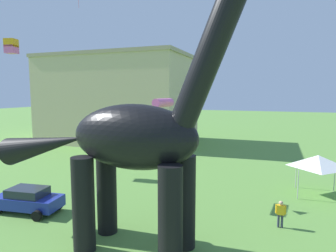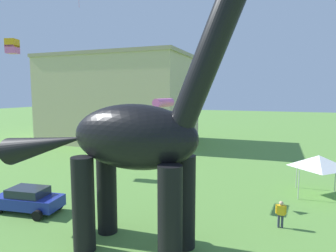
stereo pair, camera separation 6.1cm
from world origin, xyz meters
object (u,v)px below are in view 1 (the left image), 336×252
object	(u,v)px
festival_canopy_tent	(318,161)
kite_near_low	(167,103)
kite_apex	(13,153)
dinosaur_sculpture	(132,137)
parked_sedan_left	(28,199)
person_photographer	(281,211)
kite_mid_center	(11,46)

from	to	relation	value
festival_canopy_tent	kite_near_low	world-z (taller)	kite_near_low
kite_apex	kite_near_low	world-z (taller)	kite_near_low
dinosaur_sculpture	kite_apex	xyz separation A→B (m)	(-7.88, 0.35, -1.44)
festival_canopy_tent	kite_apex	size ratio (longest dim) A/B	2.01
dinosaur_sculpture	kite_near_low	bearing A→B (deg)	86.42
parked_sedan_left	festival_canopy_tent	bearing A→B (deg)	21.72
parked_sedan_left	person_photographer	world-z (taller)	parked_sedan_left
kite_mid_center	kite_near_low	size ratio (longest dim) A/B	0.61
dinosaur_sculpture	parked_sedan_left	world-z (taller)	dinosaur_sculpture
festival_canopy_tent	kite_apex	world-z (taller)	kite_apex
person_photographer	kite_near_low	size ratio (longest dim) A/B	0.69
parked_sedan_left	kite_apex	size ratio (longest dim) A/B	2.81
person_photographer	festival_canopy_tent	distance (m)	7.21
festival_canopy_tent	kite_near_low	distance (m)	11.88
dinosaur_sculpture	person_photographer	size ratio (longest dim) A/B	9.86
festival_canopy_tent	kite_mid_center	xyz separation A→B (m)	(-26.92, -1.98, 9.38)
parked_sedan_left	kite_near_low	distance (m)	10.94
person_photographer	kite_mid_center	size ratio (longest dim) A/B	1.12
parked_sedan_left	kite_near_low	xyz separation A→B (m)	(7.33, 5.45, 6.02)
kite_near_low	person_photographer	bearing A→B (deg)	-15.94
parked_sedan_left	kite_apex	xyz separation A→B (m)	(0.42, -1.24, 3.24)
person_photographer	parked_sedan_left	bearing A→B (deg)	103.98
person_photographer	kite_apex	size ratio (longest dim) A/B	0.98
dinosaur_sculpture	kite_near_low	size ratio (longest dim) A/B	6.78
parked_sedan_left	kite_mid_center	distance (m)	16.54
festival_canopy_tent	kite_near_low	bearing A→B (deg)	-156.77
dinosaur_sculpture	kite_mid_center	world-z (taller)	dinosaur_sculpture
festival_canopy_tent	person_photographer	bearing A→B (deg)	-111.14
parked_sedan_left	kite_mid_center	size ratio (longest dim) A/B	3.22
parked_sedan_left	festival_canopy_tent	size ratio (longest dim) A/B	1.40
parked_sedan_left	festival_canopy_tent	world-z (taller)	festival_canopy_tent
dinosaur_sculpture	kite_mid_center	distance (m)	21.07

